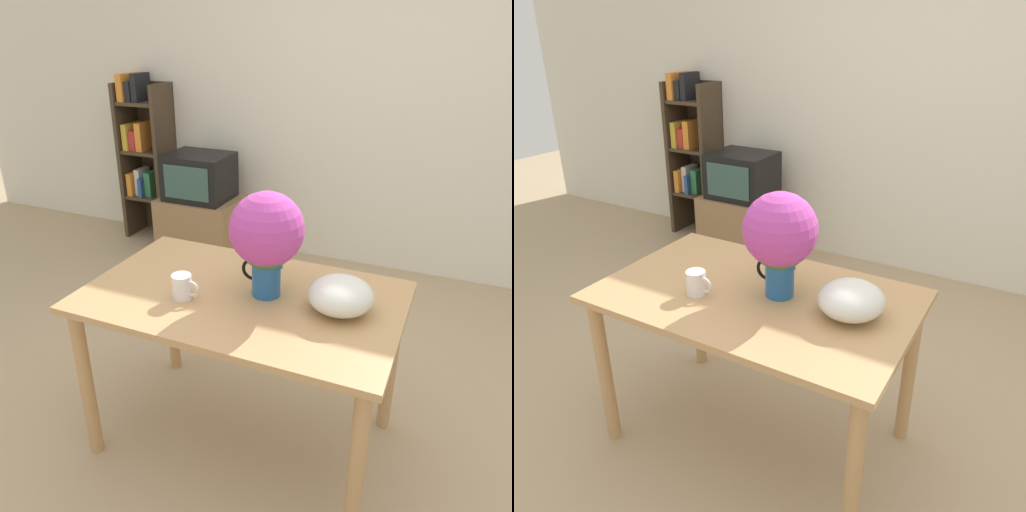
% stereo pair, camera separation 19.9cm
% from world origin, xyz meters
% --- Properties ---
extents(ground_plane, '(12.00, 12.00, 0.00)m').
position_xyz_m(ground_plane, '(0.00, 0.00, 0.00)').
color(ground_plane, tan).
extents(wall_back, '(8.00, 0.05, 2.60)m').
position_xyz_m(wall_back, '(0.00, 2.06, 1.30)').
color(wall_back, silver).
rests_on(wall_back, ground_plane).
extents(table, '(1.29, 0.80, 0.77)m').
position_xyz_m(table, '(-0.10, -0.10, 0.66)').
color(table, tan).
rests_on(table, ground_plane).
extents(flower_vase, '(0.30, 0.30, 0.44)m').
position_xyz_m(flower_vase, '(-0.01, -0.06, 1.03)').
color(flower_vase, '#235B9E').
rests_on(flower_vase, table).
extents(coffee_mug, '(0.12, 0.08, 0.10)m').
position_xyz_m(coffee_mug, '(-0.30, -0.22, 0.82)').
color(coffee_mug, white).
rests_on(coffee_mug, table).
extents(white_bowl, '(0.25, 0.25, 0.14)m').
position_xyz_m(white_bowl, '(0.30, -0.07, 0.84)').
color(white_bowl, silver).
rests_on(white_bowl, table).
extents(tv_stand, '(0.64, 0.48, 0.51)m').
position_xyz_m(tv_stand, '(-1.29, 1.65, 0.25)').
color(tv_stand, '#8E6B47').
rests_on(tv_stand, ground_plane).
extents(tv_set, '(0.49, 0.42, 0.36)m').
position_xyz_m(tv_set, '(-1.29, 1.64, 0.69)').
color(tv_set, black).
rests_on(tv_set, tv_stand).
extents(bookshelf, '(0.42, 0.32, 1.43)m').
position_xyz_m(bookshelf, '(-1.97, 1.89, 0.76)').
color(bookshelf, '#423323').
rests_on(bookshelf, ground_plane).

